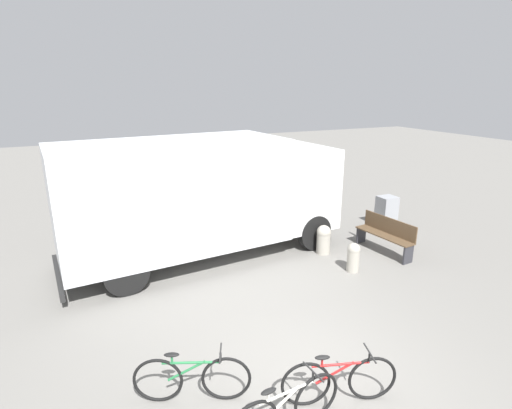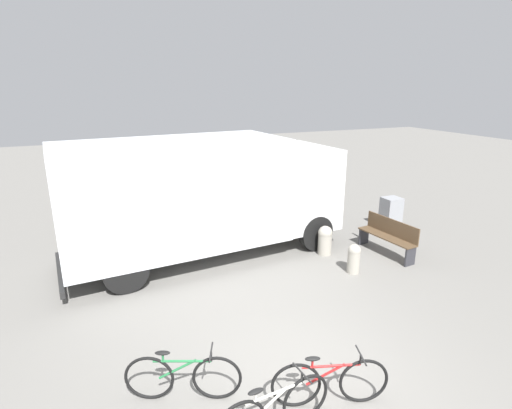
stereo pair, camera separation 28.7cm
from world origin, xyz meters
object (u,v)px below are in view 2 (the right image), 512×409
Objects in this scene: bicycle_near at (183,377)px; delivery_truck at (202,193)px; park_bench at (388,235)px; bicycle_far at (330,382)px; bollard_far_bench at (325,239)px; utility_box at (391,213)px; bollard_near_bench at (354,257)px.

delivery_truck is at bearing 93.43° from bicycle_near.
park_bench reaches higher than bicycle_far.
bicycle_near is 6.01m from bollard_far_bench.
bicycle_near is at bearing -141.84° from bollard_far_bench.
delivery_truck is 5.12m from park_bench.
utility_box reaches higher than park_bench.
bicycle_near reaches higher than bollard_near_bench.
bollard_near_bench is 1.24m from bollard_far_bench.
bicycle_far is 4.43m from bollard_near_bench.
bicycle_far is 2.04× the size of bollard_far_bench.
delivery_truck is 10.11× the size of bollard_near_bench.
bollard_near_bench is at bearing 49.90° from bicycle_near.
bicycle_near is at bearing -152.58° from bollard_near_bench.
bollard_far_bench is at bearing 92.05° from bollard_near_bench.
park_bench is at bearing -26.58° from delivery_truck.
bollard_far_bench is 3.21m from utility_box.
delivery_truck is 4.57× the size of bicycle_far.
delivery_truck is at bearing 178.04° from utility_box.
park_bench is (4.63, -1.82, -1.21)m from delivery_truck.
bollard_near_bench is 0.92× the size of bollard_far_bench.
bicycle_far is at bearing -92.91° from delivery_truck.
utility_box reaches higher than bicycle_near.
bicycle_near is 9.09m from utility_box.
utility_box is at bearing -48.55° from park_bench.
bicycle_near is 5.37m from bollard_near_bench.
utility_box is (3.01, 2.21, 0.10)m from bollard_near_bench.
park_bench is 1.72m from bollard_far_bench.
delivery_truck is 4.14m from bollard_near_bench.
delivery_truck is 5.36m from bicycle_near.
delivery_truck is 7.44× the size of utility_box.
utility_box is at bearing 61.34° from bicycle_far.
delivery_truck is 3.51m from bollard_far_bench.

